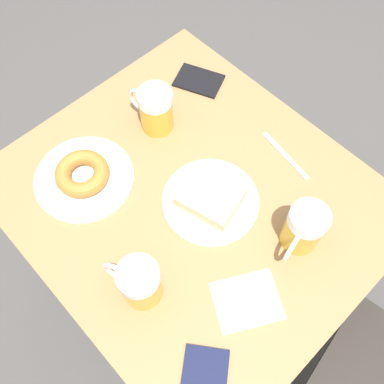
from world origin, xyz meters
TOP-DOWN VIEW (x-y plane):
  - ground_plane at (0.00, 0.00)m, footprint 8.00×8.00m
  - table at (0.00, 0.00)m, footprint 0.75×0.86m
  - plate_with_cake at (-0.02, 0.04)m, footprint 0.23×0.23m
  - plate_with_donut at (0.16, -0.21)m, footprint 0.24×0.24m
  - beer_mug_left at (-0.10, 0.24)m, footprint 0.13×0.09m
  - beer_mug_center at (0.23, 0.09)m, footprint 0.09×0.12m
  - beer_mug_right at (-0.08, -0.22)m, footprint 0.09×0.13m
  - napkin_folded at (0.09, 0.26)m, footprint 0.17×0.16m
  - fork at (-0.25, 0.08)m, footprint 0.04×0.17m
  - passport_near_edge at (-0.26, -0.25)m, footprint 0.13×0.15m
  - passport_far_edge at (0.26, 0.31)m, footprint 0.15×0.15m

SIDE VIEW (x-z plane):
  - ground_plane at x=0.00m, z-range 0.00..0.00m
  - table at x=0.00m, z-range 0.30..1.04m
  - fork at x=-0.25m, z-range 0.75..0.75m
  - napkin_folded at x=0.09m, z-range 0.75..0.75m
  - passport_near_edge at x=-0.26m, z-range 0.75..0.75m
  - passport_far_edge at x=0.26m, z-range 0.75..0.75m
  - plate_with_cake at x=-0.02m, z-range 0.74..0.78m
  - plate_with_donut at x=0.16m, z-range 0.74..0.79m
  - beer_mug_left at x=-0.10m, z-range 0.75..0.87m
  - beer_mug_center at x=0.23m, z-range 0.75..0.87m
  - beer_mug_right at x=-0.08m, z-range 0.75..0.87m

